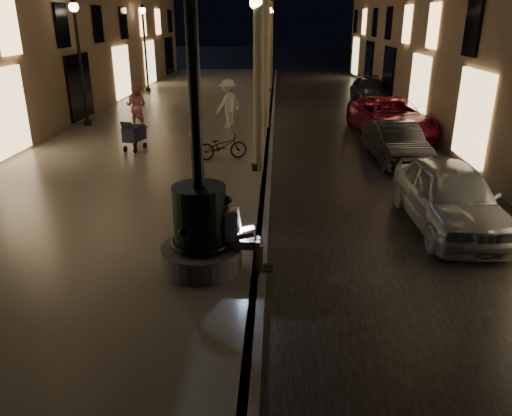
# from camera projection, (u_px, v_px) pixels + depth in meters

# --- Properties ---
(ground) EXTENTS (120.00, 120.00, 0.00)m
(ground) POSITION_uv_depth(u_px,v_px,m) (271.00, 127.00, 20.90)
(ground) COLOR black
(ground) RESTS_ON ground
(cobble_lane) EXTENTS (6.00, 45.00, 0.02)m
(cobble_lane) POSITION_uv_depth(u_px,v_px,m) (343.00, 127.00, 20.77)
(cobble_lane) COLOR black
(cobble_lane) RESTS_ON ground
(promenade) EXTENTS (8.00, 45.00, 0.20)m
(promenade) POSITION_uv_depth(u_px,v_px,m) (176.00, 124.00, 21.02)
(promenade) COLOR slate
(promenade) RESTS_ON ground
(curb_strip) EXTENTS (0.25, 45.00, 0.20)m
(curb_strip) POSITION_uv_depth(u_px,v_px,m) (271.00, 124.00, 20.86)
(curb_strip) COLOR #59595B
(curb_strip) RESTS_ON ground
(fountain_lamppost) EXTENTS (1.40, 1.40, 5.21)m
(fountain_lamppost) POSITION_uv_depth(u_px,v_px,m) (200.00, 214.00, 8.38)
(fountain_lamppost) COLOR #59595B
(fountain_lamppost) RESTS_ON promenade
(seated_man_laptop) EXTENTS (0.97, 0.33, 1.34)m
(seated_man_laptop) POSITION_uv_depth(u_px,v_px,m) (236.00, 231.00, 8.46)
(seated_man_laptop) COLOR gray
(seated_man_laptop) RESTS_ON promenade
(lamp_curb_a) EXTENTS (0.36, 0.36, 4.81)m
(lamp_curb_a) POSITION_uv_depth(u_px,v_px,m) (257.00, 60.00, 13.22)
(lamp_curb_a) COLOR black
(lamp_curb_a) RESTS_ON promenade
(lamp_curb_b) EXTENTS (0.36, 0.36, 4.81)m
(lamp_curb_b) POSITION_uv_depth(u_px,v_px,m) (265.00, 44.00, 20.68)
(lamp_curb_b) COLOR black
(lamp_curb_b) RESTS_ON promenade
(lamp_curb_c) EXTENTS (0.36, 0.36, 4.81)m
(lamp_curb_c) POSITION_uv_depth(u_px,v_px,m) (269.00, 37.00, 28.14)
(lamp_curb_c) COLOR black
(lamp_curb_c) RESTS_ON promenade
(lamp_curb_d) EXTENTS (0.36, 0.36, 4.81)m
(lamp_curb_d) POSITION_uv_depth(u_px,v_px,m) (271.00, 33.00, 35.60)
(lamp_curb_d) COLOR black
(lamp_curb_d) RESTS_ON promenade
(lamp_left_b) EXTENTS (0.36, 0.36, 4.81)m
(lamp_left_b) POSITION_uv_depth(u_px,v_px,m) (78.00, 47.00, 19.11)
(lamp_left_b) COLOR black
(lamp_left_b) RESTS_ON promenade
(lamp_left_c) EXTENTS (0.36, 0.36, 4.81)m
(lamp_left_c) POSITION_uv_depth(u_px,v_px,m) (144.00, 37.00, 28.43)
(lamp_left_c) COLOR black
(lamp_left_c) RESTS_ON promenade
(stroller) EXTENTS (0.64, 1.10, 1.11)m
(stroller) POSITION_uv_depth(u_px,v_px,m) (134.00, 134.00, 16.19)
(stroller) COLOR black
(stroller) RESTS_ON promenade
(car_front) EXTENTS (1.79, 4.20, 1.42)m
(car_front) POSITION_uv_depth(u_px,v_px,m) (450.00, 196.00, 10.69)
(car_front) COLOR #989B9F
(car_front) RESTS_ON ground
(car_second) EXTENTS (1.57, 3.82, 1.23)m
(car_second) POSITION_uv_depth(u_px,v_px,m) (396.00, 143.00, 15.59)
(car_second) COLOR black
(car_second) RESTS_ON ground
(car_third) EXTENTS (2.90, 5.37, 1.43)m
(car_third) POSITION_uv_depth(u_px,v_px,m) (390.00, 117.00, 19.06)
(car_third) COLOR maroon
(car_third) RESTS_ON ground
(car_rear) EXTENTS (1.77, 4.25, 1.23)m
(car_rear) POSITION_uv_depth(u_px,v_px,m) (369.00, 90.00, 26.87)
(car_rear) COLOR #303035
(car_rear) RESTS_ON ground
(pedestrian_red) EXTENTS (0.74, 0.79, 1.82)m
(pedestrian_red) POSITION_uv_depth(u_px,v_px,m) (195.00, 129.00, 15.23)
(pedestrian_red) COLOR #B32343
(pedestrian_red) RESTS_ON promenade
(pedestrian_pink) EXTENTS (0.91, 0.73, 1.75)m
(pedestrian_pink) POSITION_uv_depth(u_px,v_px,m) (136.00, 106.00, 19.37)
(pedestrian_pink) COLOR #C86978
(pedestrian_pink) RESTS_ON promenade
(pedestrian_white) EXTENTS (1.30, 1.38, 1.88)m
(pedestrian_white) POSITION_uv_depth(u_px,v_px,m) (228.00, 103.00, 19.55)
(pedestrian_white) COLOR silver
(pedestrian_white) RESTS_ON promenade
(bicycle) EXTENTS (1.64, 1.01, 0.81)m
(bicycle) POSITION_uv_depth(u_px,v_px,m) (222.00, 146.00, 15.27)
(bicycle) COLOR black
(bicycle) RESTS_ON promenade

